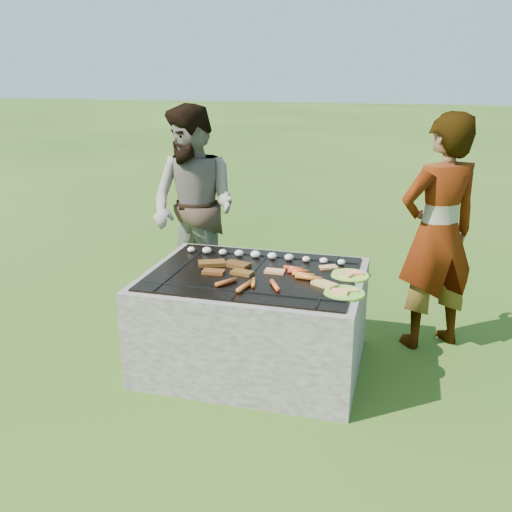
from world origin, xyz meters
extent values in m
plane|color=#274511|center=(0.00, 0.00, 0.00)|extent=(60.00, 60.00, 0.00)
cube|color=#A39990|center=(0.00, 0.41, 0.30)|extent=(1.30, 0.18, 0.60)
cube|color=#A29B90|center=(0.00, -0.41, 0.30)|extent=(1.30, 0.18, 0.60)
cube|color=#A69E93|center=(-0.56, 0.00, 0.30)|extent=(0.18, 0.64, 0.60)
cube|color=gray|center=(0.56, 0.00, 0.30)|extent=(0.18, 0.64, 0.60)
cube|color=black|center=(0.00, 0.00, 0.24)|extent=(0.94, 0.64, 0.48)
sphere|color=#FF5914|center=(0.00, 0.00, 0.46)|extent=(0.10, 0.10, 0.10)
cube|color=black|center=(0.00, 0.00, 0.61)|extent=(1.20, 0.90, 0.01)
cylinder|color=black|center=(-0.45, 0.00, 0.61)|extent=(0.01, 0.88, 0.01)
cylinder|color=black|center=(0.00, 0.00, 0.61)|extent=(0.01, 0.88, 0.01)
cylinder|color=black|center=(0.45, 0.00, 0.61)|extent=(0.01, 0.88, 0.01)
cylinder|color=black|center=(0.00, -0.32, 0.61)|extent=(1.18, 0.01, 0.01)
cylinder|color=black|center=(0.00, 0.32, 0.61)|extent=(1.18, 0.01, 0.01)
ellipsoid|color=beige|center=(-0.51, 0.28, 0.63)|extent=(0.05, 0.05, 0.04)
ellipsoid|color=beige|center=(-0.40, 0.28, 0.63)|extent=(0.06, 0.06, 0.04)
ellipsoid|color=beige|center=(-0.29, 0.28, 0.63)|extent=(0.05, 0.05, 0.04)
ellipsoid|color=beige|center=(-0.18, 0.28, 0.63)|extent=(0.06, 0.06, 0.04)
ellipsoid|color=white|center=(-0.06, 0.28, 0.63)|extent=(0.06, 0.06, 0.04)
ellipsoid|color=white|center=(0.05, 0.28, 0.63)|extent=(0.06, 0.06, 0.04)
ellipsoid|color=beige|center=(0.16, 0.28, 0.63)|extent=(0.06, 0.06, 0.04)
ellipsoid|color=beige|center=(0.27, 0.28, 0.63)|extent=(0.05, 0.05, 0.04)
ellipsoid|color=silver|center=(0.38, 0.28, 0.63)|extent=(0.05, 0.05, 0.04)
ellipsoid|color=#EAE6C6|center=(0.49, 0.28, 0.63)|extent=(0.05, 0.05, 0.03)
cube|color=brown|center=(-0.29, 0.06, 0.62)|extent=(0.19, 0.15, 0.02)
cube|color=brown|center=(-0.13, 0.08, 0.62)|extent=(0.17, 0.12, 0.02)
cube|color=#9E4F1C|center=(-0.23, -0.08, 0.62)|extent=(0.13, 0.08, 0.02)
cube|color=#905B1A|center=(-0.06, -0.05, 0.62)|extent=(0.14, 0.10, 0.02)
cylinder|color=#B9361E|center=(0.22, 0.11, 0.62)|extent=(0.12, 0.04, 0.02)
cylinder|color=#DA5323|center=(0.26, 0.06, 0.62)|extent=(0.13, 0.04, 0.02)
cylinder|color=orange|center=(0.30, 0.01, 0.62)|extent=(0.13, 0.03, 0.02)
cylinder|color=#CA5D21|center=(0.34, -0.04, 0.63)|extent=(0.16, 0.05, 0.03)
cylinder|color=orange|center=(0.05, -0.19, 0.62)|extent=(0.05, 0.12, 0.02)
cylinder|color=orange|center=(0.18, -0.21, 0.63)|extent=(0.09, 0.14, 0.03)
cylinder|color=#B9511E|center=(-0.10, -0.23, 0.63)|extent=(0.10, 0.14, 0.03)
cylinder|color=orange|center=(0.02, -0.27, 0.63)|extent=(0.06, 0.16, 0.03)
cylinder|color=#B9361E|center=(0.26, 0.07, 0.62)|extent=(0.12, 0.04, 0.02)
cube|color=#E9A777|center=(0.12, 0.03, 0.62)|extent=(0.12, 0.07, 0.02)
cube|color=tan|center=(0.44, -0.11, 0.62)|extent=(0.16, 0.14, 0.02)
cube|color=#E2CC73|center=(0.42, 0.19, 0.62)|extent=(0.12, 0.10, 0.01)
cylinder|color=#F0FF3C|center=(0.56, 0.10, 0.61)|extent=(0.29, 0.29, 0.01)
cube|color=tan|center=(0.54, 0.08, 0.62)|extent=(0.10, 0.09, 0.01)
cube|color=#EDA979|center=(0.59, 0.12, 0.62)|extent=(0.11, 0.09, 0.02)
cylinder|color=#A5D131|center=(0.56, -0.19, 0.61)|extent=(0.30, 0.30, 0.01)
cube|color=#F5AE7D|center=(0.54, -0.21, 0.62)|extent=(0.10, 0.07, 0.02)
cube|color=#E0CC72|center=(0.59, -0.17, 0.62)|extent=(0.09, 0.08, 0.01)
imported|color=gray|center=(1.06, 0.58, 0.77)|extent=(0.67, 0.62, 1.54)
imported|color=#A09785|center=(-0.70, 0.84, 0.77)|extent=(0.91, 0.81, 1.54)
camera|label=1|loc=(0.85, -3.11, 1.77)|focal=40.00mm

